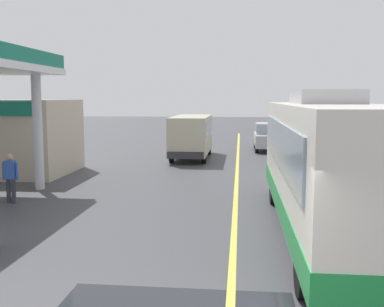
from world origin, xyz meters
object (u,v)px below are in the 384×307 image
at_px(minibus_opposing_lane, 192,133).
at_px(pedestrian_near_pump, 10,175).
at_px(car_trailing_behind_bus, 267,135).
at_px(coach_bus_main, 329,168).

distance_m(minibus_opposing_lane, pedestrian_near_pump, 12.97).
xyz_separation_m(minibus_opposing_lane, car_trailing_behind_bus, (4.61, 4.50, -0.46)).
bearing_deg(coach_bus_main, minibus_opposing_lane, 109.22).
bearing_deg(pedestrian_near_pump, coach_bus_main, -14.12).
xyz_separation_m(coach_bus_main, pedestrian_near_pump, (-9.82, 2.47, -0.79)).
bearing_deg(pedestrian_near_pump, minibus_opposing_lane, 68.46).
relative_size(pedestrian_near_pump, car_trailing_behind_bus, 0.40).
height_order(minibus_opposing_lane, pedestrian_near_pump, minibus_opposing_lane).
xyz_separation_m(coach_bus_main, minibus_opposing_lane, (-5.06, 14.52, -0.25)).
bearing_deg(car_trailing_behind_bus, minibus_opposing_lane, -135.69).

